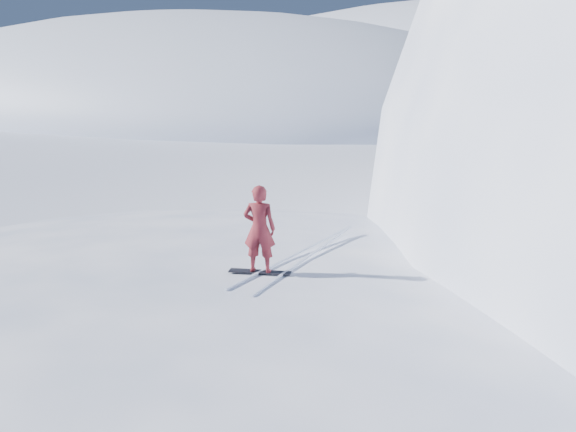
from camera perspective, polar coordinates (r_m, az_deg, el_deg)
near_ridge at (r=13.50m, az=3.63°, el=-17.55°), size 36.00×28.00×4.80m
far_ridge_a at (r=102.41m, az=-10.73°, el=9.53°), size 120.00×70.00×28.00m
far_ridge_c at (r=126.02m, az=16.82°, el=9.93°), size 140.00×90.00×36.00m
wind_bumps at (r=13.76m, az=-4.15°, el=-16.91°), size 16.00×14.40×1.00m
snowboard at (r=14.33m, az=-2.52°, el=-4.97°), size 1.34×0.90×0.02m
snowboarder at (r=14.05m, az=-2.56°, el=-1.15°), size 0.85×0.76×1.95m
vapor_plume at (r=77.64m, az=-17.31°, el=7.90°), size 11.23×8.98×7.86m
board_tracks at (r=15.61m, az=1.41°, el=-3.36°), size 1.58×5.95×0.04m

